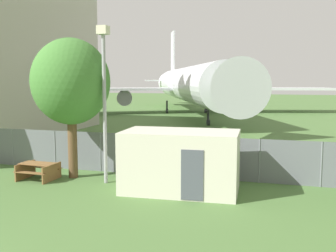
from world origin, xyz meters
The scene contains 6 objects.
perimeter_fence centered at (0.00, 11.36, 0.97)m, with size 56.07×0.07×1.94m.
airplane centered at (-3.51, 44.46, 3.87)m, with size 38.39×46.83×12.80m.
portable_cabin centered at (4.67, 9.07, 1.23)m, with size 4.73×2.77×2.46m.
picnic_bench_open_grass centered at (-1.98, 9.07, 0.47)m, with size 1.65×1.45×0.76m.
tree_left_of_cabin centered at (-0.68, 9.89, 4.39)m, with size 3.54×3.54×6.37m.
light_mast centered at (1.19, 9.42, 4.21)m, with size 0.44×0.44×6.75m.
Camera 1 is at (8.56, -5.96, 4.50)m, focal length 42.00 mm.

